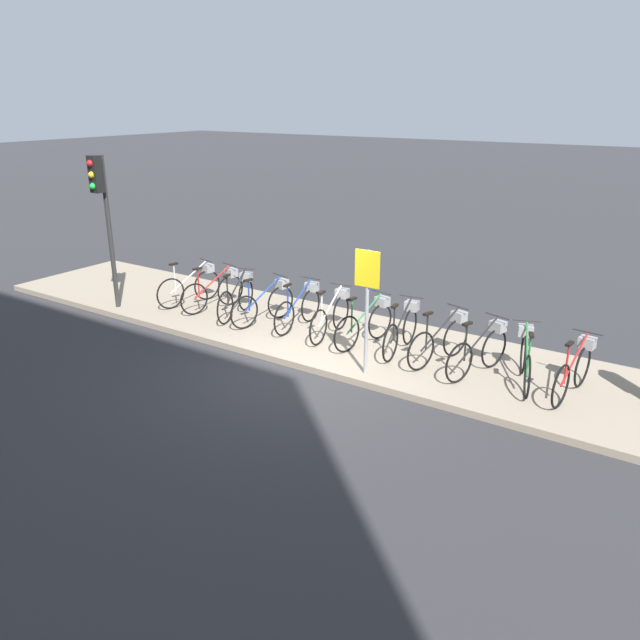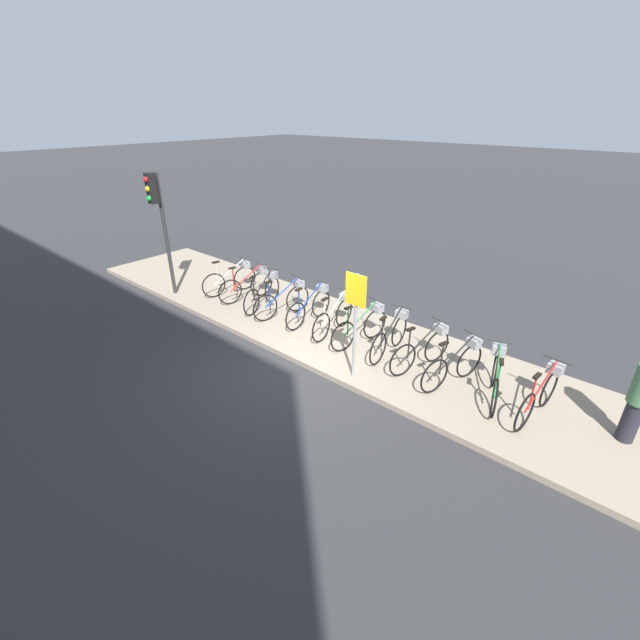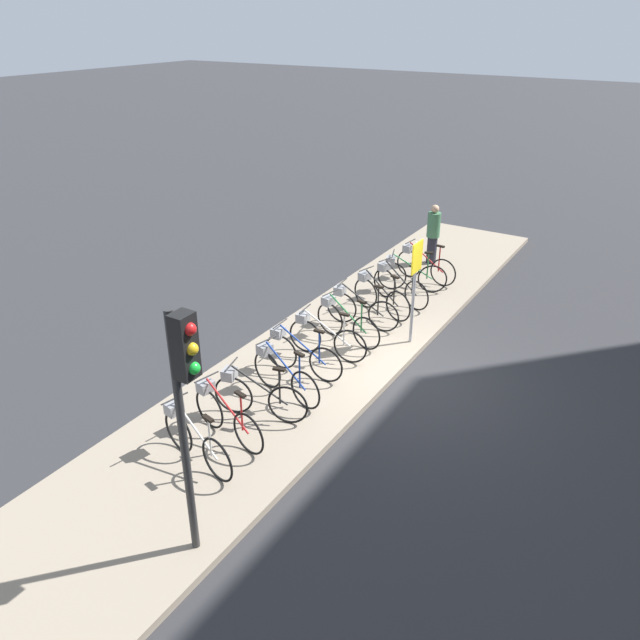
{
  "view_description": "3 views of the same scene",
  "coord_description": "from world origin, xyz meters",
  "px_view_note": "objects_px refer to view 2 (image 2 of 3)",
  "views": [
    {
      "loc": [
        5.75,
        -8.15,
        4.53
      ],
      "look_at": [
        -0.34,
        1.01,
        0.59
      ],
      "focal_mm": 35.0,
      "sensor_mm": 36.0,
      "label": 1
    },
    {
      "loc": [
        5.18,
        -5.48,
        4.88
      ],
      "look_at": [
        0.11,
        0.4,
        1.0
      ],
      "focal_mm": 24.0,
      "sensor_mm": 36.0,
      "label": 2
    },
    {
      "loc": [
        -9.38,
        -4.0,
        6.15
      ],
      "look_at": [
        -0.56,
        1.46,
        0.99
      ],
      "focal_mm": 35.0,
      "sensor_mm": 36.0,
      "label": 3
    }
  ],
  "objects_px": {
    "parked_bicycle_9": "(456,363)",
    "traffic_light": "(158,210)",
    "pedestrian": "(640,397)",
    "parked_bicycle_8": "(424,348)",
    "parked_bicycle_7": "(391,334)",
    "parked_bicycle_4": "(311,305)",
    "parked_bicycle_1": "(249,284)",
    "sign_post": "(355,309)",
    "parked_bicycle_5": "(335,315)",
    "parked_bicycle_2": "(264,291)",
    "parked_bicycle_11": "(541,393)",
    "parked_bicycle_0": "(232,278)",
    "parked_bicycle_10": "(496,376)",
    "parked_bicycle_3": "(285,299)",
    "parked_bicycle_6": "(363,325)"
  },
  "relations": [
    {
      "from": "parked_bicycle_1",
      "to": "parked_bicycle_9",
      "type": "height_order",
      "value": "same"
    },
    {
      "from": "parked_bicycle_10",
      "to": "pedestrian",
      "type": "xyz_separation_m",
      "value": [
        2.03,
        0.25,
        0.38
      ]
    },
    {
      "from": "parked_bicycle_7",
      "to": "parked_bicycle_6",
      "type": "bearing_deg",
      "value": -174.99
    },
    {
      "from": "parked_bicycle_4",
      "to": "pedestrian",
      "type": "xyz_separation_m",
      "value": [
        6.58,
        0.13,
        0.38
      ]
    },
    {
      "from": "parked_bicycle_0",
      "to": "parked_bicycle_11",
      "type": "relative_size",
      "value": 0.98
    },
    {
      "from": "parked_bicycle_10",
      "to": "parked_bicycle_2",
      "type": "bearing_deg",
      "value": -179.64
    },
    {
      "from": "parked_bicycle_0",
      "to": "parked_bicycle_7",
      "type": "height_order",
      "value": "same"
    },
    {
      "from": "traffic_light",
      "to": "pedestrian",
      "type": "bearing_deg",
      "value": 7.64
    },
    {
      "from": "parked_bicycle_0",
      "to": "parked_bicycle_8",
      "type": "xyz_separation_m",
      "value": [
        6.0,
        0.01,
        0.0
      ]
    },
    {
      "from": "parked_bicycle_1",
      "to": "parked_bicycle_0",
      "type": "bearing_deg",
      "value": 179.94
    },
    {
      "from": "parked_bicycle_4",
      "to": "parked_bicycle_10",
      "type": "bearing_deg",
      "value": -1.45
    },
    {
      "from": "parked_bicycle_10",
      "to": "sign_post",
      "type": "xyz_separation_m",
      "value": [
        -2.33,
        -1.14,
        1.01
      ]
    },
    {
      "from": "parked_bicycle_8",
      "to": "sign_post",
      "type": "xyz_separation_m",
      "value": [
        -0.87,
        -1.19,
        1.01
      ]
    },
    {
      "from": "traffic_light",
      "to": "parked_bicycle_8",
      "type": "bearing_deg",
      "value": 9.74
    },
    {
      "from": "parked_bicycle_7",
      "to": "traffic_light",
      "type": "height_order",
      "value": "traffic_light"
    },
    {
      "from": "parked_bicycle_4",
      "to": "parked_bicycle_11",
      "type": "height_order",
      "value": "same"
    },
    {
      "from": "parked_bicycle_7",
      "to": "traffic_light",
      "type": "relative_size",
      "value": 0.5
    },
    {
      "from": "parked_bicycle_2",
      "to": "parked_bicycle_0",
      "type": "bearing_deg",
      "value": 176.88
    },
    {
      "from": "parked_bicycle_1",
      "to": "sign_post",
      "type": "distance_m",
      "value": 4.69
    },
    {
      "from": "parked_bicycle_9",
      "to": "parked_bicycle_5",
      "type": "bearing_deg",
      "value": 177.54
    },
    {
      "from": "parked_bicycle_5",
      "to": "parked_bicycle_2",
      "type": "bearing_deg",
      "value": -177.22
    },
    {
      "from": "parked_bicycle_6",
      "to": "parked_bicycle_9",
      "type": "xyz_separation_m",
      "value": [
        2.24,
        -0.11,
        0.0
      ]
    },
    {
      "from": "parked_bicycle_5",
      "to": "parked_bicycle_7",
      "type": "height_order",
      "value": "same"
    },
    {
      "from": "traffic_light",
      "to": "parked_bicycle_4",
      "type": "bearing_deg",
      "value": 17.49
    },
    {
      "from": "parked_bicycle_4",
      "to": "parked_bicycle_6",
      "type": "xyz_separation_m",
      "value": [
        1.58,
        -0.06,
        0.0
      ]
    },
    {
      "from": "pedestrian",
      "to": "traffic_light",
      "type": "bearing_deg",
      "value": -172.36
    },
    {
      "from": "parked_bicycle_8",
      "to": "sign_post",
      "type": "distance_m",
      "value": 1.78
    },
    {
      "from": "parked_bicycle_10",
      "to": "pedestrian",
      "type": "bearing_deg",
      "value": 6.96
    },
    {
      "from": "parked_bicycle_1",
      "to": "parked_bicycle_11",
      "type": "xyz_separation_m",
      "value": [
        7.52,
        -0.07,
        0.0
      ]
    },
    {
      "from": "parked_bicycle_2",
      "to": "parked_bicycle_5",
      "type": "bearing_deg",
      "value": 2.78
    },
    {
      "from": "parked_bicycle_5",
      "to": "parked_bicycle_6",
      "type": "bearing_deg",
      "value": -1.39
    },
    {
      "from": "parked_bicycle_5",
      "to": "traffic_light",
      "type": "height_order",
      "value": "traffic_light"
    },
    {
      "from": "parked_bicycle_9",
      "to": "traffic_light",
      "type": "xyz_separation_m",
      "value": [
        -7.97,
        -1.13,
        1.93
      ]
    },
    {
      "from": "parked_bicycle_7",
      "to": "parked_bicycle_8",
      "type": "xyz_separation_m",
      "value": [
        0.8,
        -0.07,
        0.0
      ]
    },
    {
      "from": "parked_bicycle_1",
      "to": "parked_bicycle_2",
      "type": "xyz_separation_m",
      "value": [
        0.68,
        -0.08,
        0.0
      ]
    },
    {
      "from": "parked_bicycle_2",
      "to": "sign_post",
      "type": "distance_m",
      "value": 4.03
    },
    {
      "from": "parked_bicycle_0",
      "to": "pedestrian",
      "type": "height_order",
      "value": "pedestrian"
    },
    {
      "from": "parked_bicycle_1",
      "to": "parked_bicycle_9",
      "type": "distance_m",
      "value": 6.03
    },
    {
      "from": "parked_bicycle_8",
      "to": "pedestrian",
      "type": "bearing_deg",
      "value": 3.24
    },
    {
      "from": "parked_bicycle_9",
      "to": "traffic_light",
      "type": "height_order",
      "value": "traffic_light"
    },
    {
      "from": "parked_bicycle_1",
      "to": "parked_bicycle_7",
      "type": "relative_size",
      "value": 0.98
    },
    {
      "from": "parked_bicycle_0",
      "to": "parked_bicycle_9",
      "type": "relative_size",
      "value": 1.01
    },
    {
      "from": "parked_bicycle_3",
      "to": "parked_bicycle_7",
      "type": "distance_m",
      "value": 3.04
    },
    {
      "from": "parked_bicycle_2",
      "to": "parked_bicycle_5",
      "type": "relative_size",
      "value": 0.98
    },
    {
      "from": "parked_bicycle_6",
      "to": "parked_bicycle_8",
      "type": "height_order",
      "value": "same"
    },
    {
      "from": "parked_bicycle_8",
      "to": "parked_bicycle_10",
      "type": "relative_size",
      "value": 1.02
    },
    {
      "from": "parked_bicycle_4",
      "to": "sign_post",
      "type": "distance_m",
      "value": 2.74
    },
    {
      "from": "parked_bicycle_8",
      "to": "parked_bicycle_9",
      "type": "bearing_deg",
      "value": -8.28
    },
    {
      "from": "traffic_light",
      "to": "sign_post",
      "type": "distance_m",
      "value": 6.43
    },
    {
      "from": "parked_bicycle_3",
      "to": "pedestrian",
      "type": "xyz_separation_m",
      "value": [
        7.33,
        0.29,
        0.38
      ]
    }
  ]
}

